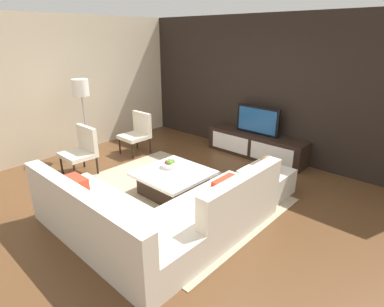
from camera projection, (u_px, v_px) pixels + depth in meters
ground_plane at (174, 197)px, 4.90m from camera, size 14.00×14.00×0.00m
feature_wall_back at (268, 88)px, 6.26m from camera, size 6.40×0.12×2.80m
side_wall_left at (73, 86)px, 6.56m from camera, size 0.12×5.20×2.80m
area_rug at (169, 195)px, 4.97m from camera, size 3.20×2.53×0.01m
media_console at (256, 145)px, 6.46m from camera, size 2.14×0.49×0.50m
television at (257, 120)px, 6.27m from camera, size 0.95×0.06×0.57m
sectional_couch at (154, 216)px, 3.88m from camera, size 2.43×2.41×0.84m
coffee_table at (174, 182)px, 4.96m from camera, size 1.04×1.04×0.38m
accent_chair_near at (82, 148)px, 5.62m from camera, size 0.57×0.52×0.87m
floor_lamp at (81, 93)px, 6.01m from camera, size 0.31×0.31×1.62m
ottoman at (266, 182)px, 4.99m from camera, size 0.70×0.70×0.40m
fruit_bowl at (170, 164)px, 5.06m from camera, size 0.28×0.28×0.14m
accent_chair_far at (138, 131)px, 6.62m from camera, size 0.53×0.54×0.87m
decorative_ball at (268, 163)px, 4.87m from camera, size 0.24×0.24×0.24m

